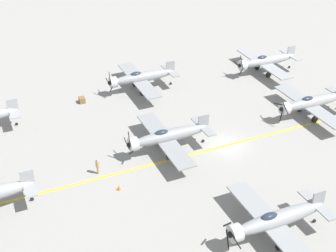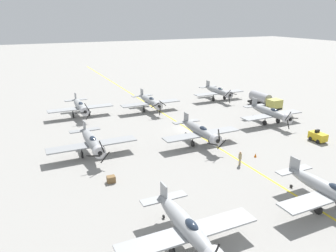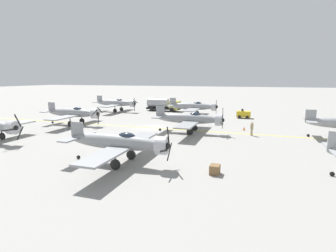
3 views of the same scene
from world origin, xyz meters
name	(u,v)px [view 1 (image 1 of 3)]	position (x,y,z in m)	size (l,w,h in m)	color
ground_plane	(226,145)	(0.00, 0.00, 0.00)	(400.00, 400.00, 0.00)	gray
taxiway_stripe	(226,145)	(0.00, 0.00, 0.00)	(0.30, 160.00, 0.01)	yellow
airplane_near_center	(311,102)	(1.60, -13.13, 2.01)	(12.00, 9.98, 3.65)	gray
airplane_mid_right	(141,77)	(17.12, 3.92, 2.01)	(12.00, 9.98, 3.74)	gray
airplane_mid_center	(167,136)	(1.69, 6.67, 2.01)	(12.00, 9.98, 3.78)	gray
airplane_mid_left	(275,220)	(-14.46, 3.53, 2.01)	(12.00, 9.98, 3.65)	gray
airplane_near_right	(266,61)	(14.93, -15.29, 2.01)	(12.00, 9.98, 3.67)	#939699
ground_crew_walking	(98,166)	(0.81, 15.07, 1.02)	(0.41, 0.41, 1.87)	tan
supply_crate_by_tanker	(82,100)	(16.97, 12.51, 0.38)	(0.92, 0.77, 0.77)	brown
traffic_cone	(119,188)	(-2.67, 13.94, 0.28)	(0.36, 0.36, 0.55)	orange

